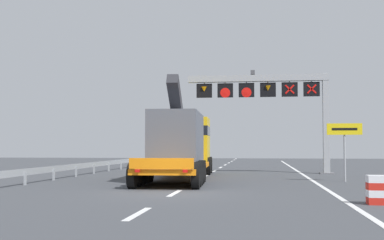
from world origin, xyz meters
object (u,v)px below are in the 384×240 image
at_px(overhead_lane_gantry, 274,94).
at_px(exit_sign_yellow, 345,137).
at_px(crash_barrier_striped, 384,190).
at_px(heavy_haul_truck_orange, 182,143).

distance_m(overhead_lane_gantry, exit_sign_yellow, 8.60).
xyz_separation_m(exit_sign_yellow, crash_barrier_striped, (-0.52, -10.04, -1.85)).
xyz_separation_m(overhead_lane_gantry, crash_barrier_striped, (2.81, -17.39, -4.84)).
height_order(heavy_haul_truck_orange, crash_barrier_striped, heavy_haul_truck_orange).
bearing_deg(overhead_lane_gantry, exit_sign_yellow, -65.64).
xyz_separation_m(heavy_haul_truck_orange, crash_barrier_striped, (8.14, -11.99, -1.54)).
bearing_deg(heavy_haul_truck_orange, crash_barrier_striped, -55.81).
bearing_deg(crash_barrier_striped, overhead_lane_gantry, 99.17).
bearing_deg(exit_sign_yellow, crash_barrier_striped, -92.96).
distance_m(heavy_haul_truck_orange, exit_sign_yellow, 8.89).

